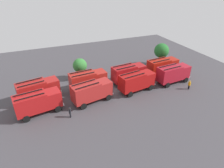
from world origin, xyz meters
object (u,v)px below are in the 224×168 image
object	(u,v)px
fire_truck_2	(137,81)
fire_truck_7	(162,66)
firefighter_2	(163,64)
firefighter_1	(189,85)
fire_truck_6	(128,73)
fire_truck_3	(173,73)
firefighter_4	(70,112)
tree_0	(80,66)
tree_1	(162,51)
traffic_cone_0	(88,93)
firefighter_3	(188,73)
fire_truck_5	(88,80)
fire_truck_0	(38,102)
fire_truck_4	(38,89)
fire_truck_1	(92,91)
firefighter_0	(107,87)

from	to	relation	value
fire_truck_2	fire_truck_7	bearing A→B (deg)	16.73
fire_truck_7	firefighter_2	world-z (taller)	fire_truck_7
firefighter_1	fire_truck_6	bearing A→B (deg)	-38.11
fire_truck_3	firefighter_4	bearing A→B (deg)	-175.97
tree_0	tree_1	bearing A→B (deg)	-0.77
firefighter_1	traffic_cone_0	size ratio (longest dim) A/B	2.98
firefighter_2	tree_0	xyz separation A→B (m)	(-19.60, 2.02, 2.10)
firefighter_2	firefighter_3	world-z (taller)	firefighter_3
fire_truck_2	firefighter_1	world-z (taller)	fire_truck_2
fire_truck_5	traffic_cone_0	world-z (taller)	fire_truck_5
fire_truck_0	firefighter_3	xyz separation A→B (m)	(31.02, 1.17, -1.18)
tree_0	fire_truck_4	bearing A→B (deg)	-149.92
fire_truck_3	fire_truck_1	bearing A→B (deg)	176.73
fire_truck_4	traffic_cone_0	xyz separation A→B (m)	(8.43, -1.85, -1.85)
tree_1	fire_truck_5	bearing A→B (deg)	-166.45
fire_truck_4	fire_truck_6	bearing A→B (deg)	-11.00
fire_truck_1	fire_truck_5	xyz separation A→B (m)	(0.59, 4.26, 0.00)
fire_truck_1	firefighter_3	distance (m)	22.30
fire_truck_6	firefighter_2	world-z (taller)	fire_truck_6
fire_truck_0	firefighter_3	bearing A→B (deg)	-6.38
fire_truck_5	traffic_cone_0	size ratio (longest dim) A/B	12.34
fire_truck_1	firefighter_0	distance (m)	4.50
fire_truck_4	tree_0	bearing A→B (deg)	19.70
fire_truck_4	firefighter_3	distance (m)	30.84
firefighter_3	traffic_cone_0	xyz separation A→B (m)	(-22.24, 1.12, -0.68)
fire_truck_1	tree_1	bearing A→B (deg)	13.23
fire_truck_6	tree_0	distance (m)	10.23
fire_truck_6	firefighter_0	world-z (taller)	fire_truck_6
fire_truck_2	traffic_cone_0	bearing A→B (deg)	158.69
fire_truck_6	firefighter_4	distance (m)	15.28
tree_0	tree_1	distance (m)	20.12
fire_truck_0	fire_truck_2	bearing A→B (deg)	-7.94
firefighter_1	firefighter_2	world-z (taller)	firefighter_1
firefighter_1	tree_1	xyz separation A→B (m)	(1.77, 12.21, 2.67)
fire_truck_6	fire_truck_4	bearing A→B (deg)	173.76
fire_truck_6	firefighter_1	size ratio (longest dim) A/B	4.17
firefighter_3	fire_truck_4	bearing A→B (deg)	-112.80
fire_truck_0	fire_truck_3	size ratio (longest dim) A/B	1.02
fire_truck_5	firefighter_1	xyz separation A→B (m)	(18.16, -7.40, -1.15)
fire_truck_3	fire_truck_4	size ratio (longest dim) A/B	0.98
fire_truck_4	firefighter_3	bearing A→B (deg)	-15.90
fire_truck_3	fire_truck_6	world-z (taller)	same
fire_truck_6	tree_0	size ratio (longest dim) A/B	1.62
fire_truck_2	firefighter_3	bearing A→B (deg)	-3.80
fire_truck_0	tree_1	world-z (taller)	tree_1
fire_truck_4	tree_1	bearing A→B (deg)	-0.85
fire_truck_5	fire_truck_7	distance (m)	16.99
tree_1	traffic_cone_0	world-z (taller)	tree_1
fire_truck_3	tree_1	world-z (taller)	tree_1
fire_truck_5	fire_truck_6	xyz separation A→B (m)	(8.52, -0.25, 0.00)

